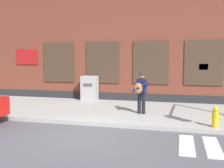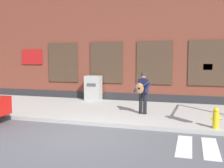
{
  "view_description": "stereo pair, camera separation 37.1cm",
  "coord_description": "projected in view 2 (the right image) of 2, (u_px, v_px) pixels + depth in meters",
  "views": [
    {
      "loc": [
        2.89,
        -7.39,
        2.39
      ],
      "look_at": [
        0.5,
        1.68,
        1.52
      ],
      "focal_mm": 42.0,
      "sensor_mm": 36.0,
      "label": 1
    },
    {
      "loc": [
        3.24,
        -7.29,
        2.39
      ],
      "look_at": [
        0.5,
        1.68,
        1.52
      ],
      "focal_mm": 42.0,
      "sensor_mm": 36.0,
      "label": 2
    }
  ],
  "objects": [
    {
      "name": "building_backdrop",
      "position": [
        137.0,
        34.0,
        15.95
      ],
      "size": [
        28.0,
        4.06,
        7.92
      ],
      "color": "brown",
      "rests_on": "ground"
    },
    {
      "name": "ground_plane",
      "position": [
        81.0,
        137.0,
        8.11
      ],
      "size": [
        160.0,
        160.0,
        0.0
      ],
      "primitive_type": "plane",
      "color": "#56565B"
    },
    {
      "name": "fire_hydrant",
      "position": [
        216.0,
        118.0,
        8.54
      ],
      "size": [
        0.38,
        0.2,
        0.7
      ],
      "color": "gold",
      "rests_on": "sidewalk"
    },
    {
      "name": "utility_box",
      "position": [
        93.0,
        88.0,
        14.48
      ],
      "size": [
        0.87,
        0.62,
        1.36
      ],
      "color": "#ADADA8",
      "rests_on": "sidewalk"
    },
    {
      "name": "sidewalk",
      "position": [
        116.0,
        111.0,
        11.91
      ],
      "size": [
        28.0,
        5.25,
        0.15
      ],
      "color": "#ADAAA3",
      "rests_on": "ground"
    },
    {
      "name": "busker",
      "position": [
        142.0,
        91.0,
        10.77
      ],
      "size": [
        0.72,
        0.62,
        1.71
      ],
      "color": "black",
      "rests_on": "sidewalk"
    }
  ]
}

